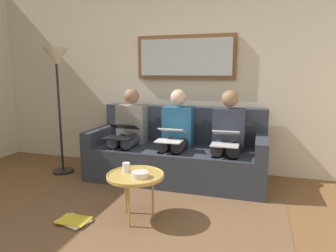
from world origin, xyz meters
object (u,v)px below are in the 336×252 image
object	(u,v)px
laptop_black	(121,131)
standing_lamp	(57,71)
couch	(177,154)
framed_mirror	(185,57)
laptop_silver	(226,138)
laptop_white	(171,135)
person_right	(129,130)
cup	(126,167)
person_left	(228,135)
person_middle	(176,132)
magazine_stack	(73,221)
bowl	(140,175)
coffee_table	(136,176)

from	to	relation	value
laptop_black	standing_lamp	size ratio (longest dim) A/B	0.23
couch	framed_mirror	distance (m)	1.30
laptop_silver	laptop_white	distance (m)	0.64
person_right	standing_lamp	distance (m)	1.20
cup	laptop_silver	xyz separation A→B (m)	(-0.82, -0.87, 0.15)
person_left	laptop_white	world-z (taller)	person_left
person_left	person_middle	world-z (taller)	same
couch	magazine_stack	xyz separation A→B (m)	(0.59, 1.45, -0.29)
cup	laptop_black	xyz separation A→B (m)	(0.46, -0.88, 0.15)
person_right	laptop_silver	bearing A→B (deg)	169.52
cup	person_right	size ratio (longest dim) A/B	0.08
bowl	magazine_stack	world-z (taller)	bowl
person_middle	laptop_white	bearing A→B (deg)	90.00
laptop_black	magazine_stack	xyz separation A→B (m)	(-0.05, 1.15, -0.61)
cup	bowl	size ratio (longest dim) A/B	0.58
person_left	laptop_white	xyz separation A→B (m)	(0.64, 0.24, 0.01)
couch	bowl	xyz separation A→B (m)	(0.00, 1.27, 0.15)
cup	bowl	bearing A→B (deg)	150.91
standing_lamp	bowl	bearing A→B (deg)	147.00
laptop_white	laptop_black	xyz separation A→B (m)	(0.64, -0.01, 0.01)
cup	person_left	bearing A→B (deg)	-126.40
person_left	magazine_stack	distance (m)	1.94
person_left	coffee_table	bearing A→B (deg)	58.40
framed_mirror	laptop_white	xyz separation A→B (m)	(0.00, 0.70, -0.93)
framed_mirror	laptop_black	world-z (taller)	framed_mirror
bowl	magazine_stack	size ratio (longest dim) A/B	0.45
person_left	laptop_black	world-z (taller)	person_left
framed_mirror	laptop_silver	distance (m)	1.32
laptop_white	person_left	bearing A→B (deg)	-159.19
person_right	coffee_table	bearing A→B (deg)	116.52
couch	standing_lamp	size ratio (longest dim) A/B	1.33
laptop_silver	bowl	bearing A→B (deg)	56.44
coffee_table	magazine_stack	bearing A→B (deg)	24.18
laptop_white	couch	bearing A→B (deg)	-90.00
couch	bowl	world-z (taller)	couch
bowl	laptop_black	size ratio (longest dim) A/B	0.41
person_right	standing_lamp	world-z (taller)	standing_lamp
person_left	person_middle	size ratio (longest dim) A/B	1.00
person_right	laptop_black	size ratio (longest dim) A/B	3.01
couch	person_left	distance (m)	0.71
person_left	standing_lamp	xyz separation A→B (m)	(2.19, 0.20, 0.76)
cup	person_right	bearing A→B (deg)	-67.28
couch	standing_lamp	xyz separation A→B (m)	(1.55, 0.27, 1.06)
laptop_white	laptop_black	distance (m)	0.64
laptop_silver	magazine_stack	size ratio (longest dim) A/B	1.04
couch	laptop_silver	size ratio (longest dim) A/B	6.17
person_right	person_middle	bearing A→B (deg)	180.00
coffee_table	standing_lamp	size ratio (longest dim) A/B	0.32
person_middle	coffee_table	bearing A→B (deg)	86.68
person_left	laptop_silver	distance (m)	0.24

